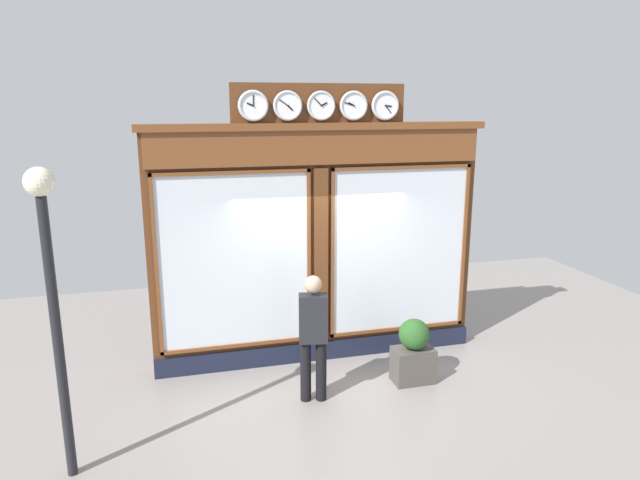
# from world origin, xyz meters

# --- Properties ---
(ground_plane) EXTENTS (14.00, 14.00, 0.00)m
(ground_plane) POSITION_xyz_m (0.00, 2.80, 0.00)
(ground_plane) COLOR gray
(shop_facade) EXTENTS (4.92, 0.42, 4.04)m
(shop_facade) POSITION_xyz_m (0.00, -0.12, 1.79)
(shop_facade) COLOR #5B3319
(shop_facade) RESTS_ON ground_plane
(pedestrian) EXTENTS (0.40, 0.28, 1.69)m
(pedestrian) POSITION_xyz_m (0.39, 1.15, 0.93)
(pedestrian) COLOR black
(pedestrian) RESTS_ON ground_plane
(street_lamp) EXTENTS (0.28, 0.28, 3.21)m
(street_lamp) POSITION_xyz_m (3.20, 1.99, 2.15)
(street_lamp) COLOR black
(street_lamp) RESTS_ON ground_plane
(planter_box) EXTENTS (0.56, 0.36, 0.49)m
(planter_box) POSITION_xyz_m (-1.06, 1.01, 0.24)
(planter_box) COLOR #4C4742
(planter_box) RESTS_ON ground_plane
(planter_shrub) EXTENTS (0.42, 0.42, 0.42)m
(planter_shrub) POSITION_xyz_m (-1.06, 1.01, 0.70)
(planter_shrub) COLOR #285623
(planter_shrub) RESTS_ON planter_box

